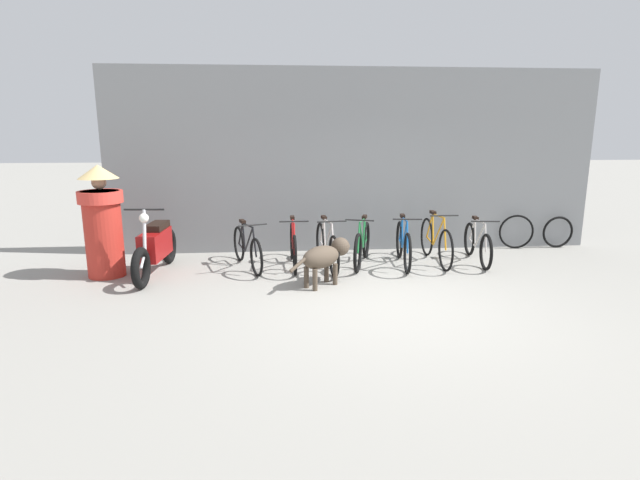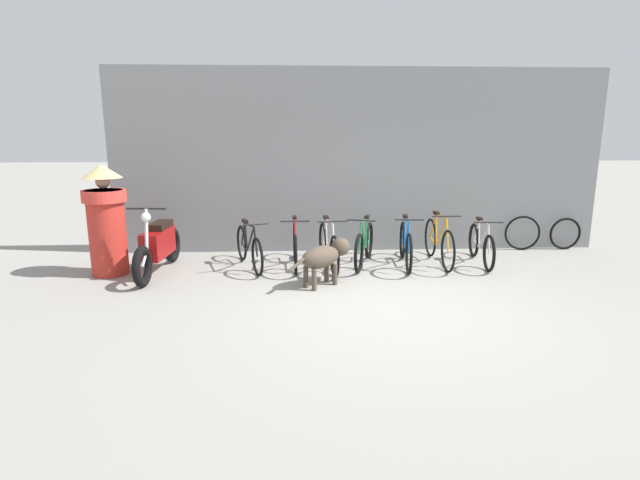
% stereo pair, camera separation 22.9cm
% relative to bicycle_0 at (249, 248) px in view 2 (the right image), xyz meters
% --- Properties ---
extents(ground_plane, '(60.00, 60.00, 0.00)m').
position_rel_bicycle_0_xyz_m(ground_plane, '(1.95, -1.94, -0.33)').
color(ground_plane, gray).
extents(shop_wall_back, '(9.00, 0.20, 3.32)m').
position_rel_bicycle_0_xyz_m(shop_wall_back, '(1.95, 1.21, 1.33)').
color(shop_wall_back, slate).
rests_on(shop_wall_back, ground).
extents(bicycle_0, '(0.63, 1.56, 0.80)m').
position_rel_bicycle_0_xyz_m(bicycle_0, '(0.00, 0.00, 0.00)').
color(bicycle_0, black).
rests_on(bicycle_0, ground).
extents(bicycle_1, '(0.46, 1.67, 0.84)m').
position_rel_bicycle_0_xyz_m(bicycle_1, '(0.76, 0.04, 0.02)').
color(bicycle_1, black).
rests_on(bicycle_1, ground).
extents(bicycle_2, '(0.46, 1.73, 0.86)m').
position_rel_bicycle_0_xyz_m(bicycle_2, '(1.30, -0.11, 0.02)').
color(bicycle_2, black).
rests_on(bicycle_2, ground).
extents(bicycle_3, '(0.60, 1.58, 0.83)m').
position_rel_bicycle_0_xyz_m(bicycle_3, '(1.91, 0.06, 0.01)').
color(bicycle_3, black).
rests_on(bicycle_3, ground).
extents(bicycle_4, '(0.46, 1.66, 0.86)m').
position_rel_bicycle_0_xyz_m(bicycle_4, '(2.59, -0.05, 0.02)').
color(bicycle_4, black).
rests_on(bicycle_4, ground).
extents(bicycle_5, '(0.46, 1.72, 0.89)m').
position_rel_bicycle_0_xyz_m(bicycle_5, '(3.18, 0.07, 0.04)').
color(bicycle_5, black).
rests_on(bicycle_5, ground).
extents(bicycle_6, '(0.46, 1.58, 0.79)m').
position_rel_bicycle_0_xyz_m(bicycle_6, '(3.90, 0.04, -0.01)').
color(bicycle_6, black).
rests_on(bicycle_6, ground).
extents(motorcycle, '(0.58, 2.01, 1.11)m').
position_rel_bicycle_0_xyz_m(motorcycle, '(-1.39, -0.27, 0.11)').
color(motorcycle, black).
rests_on(motorcycle, ground).
extents(stray_dog, '(0.98, 0.85, 0.66)m').
position_rel_bicycle_0_xyz_m(stray_dog, '(1.19, -1.01, 0.11)').
color(stray_dog, '#4C3F33').
rests_on(stray_dog, ground).
extents(person_in_robes, '(0.91, 0.91, 1.72)m').
position_rel_bicycle_0_xyz_m(person_in_robes, '(-2.15, -0.27, 0.55)').
color(person_in_robes, '#B72D23').
rests_on(person_in_robes, ground).
extents(spare_tire_left, '(0.65, 0.13, 0.65)m').
position_rel_bicycle_0_xyz_m(spare_tire_left, '(5.03, 0.96, -0.00)').
color(spare_tire_left, black).
rests_on(spare_tire_left, ground).
extents(spare_tire_right, '(0.61, 0.05, 0.61)m').
position_rel_bicycle_0_xyz_m(spare_tire_right, '(5.87, 0.97, -0.02)').
color(spare_tire_right, black).
rests_on(spare_tire_right, ground).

